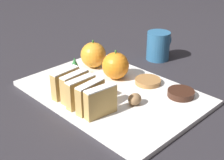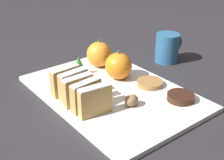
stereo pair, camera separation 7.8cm
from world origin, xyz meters
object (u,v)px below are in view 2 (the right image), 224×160
coffee_mug (167,48)px  orange_far (99,54)px  orange_near (119,66)px  chocolate_cookie (181,97)px  walnut (131,100)px

coffee_mug → orange_far: bearing=159.1°
orange_near → chocolate_cookie: bearing=-77.0°
orange_near → orange_far: size_ratio=0.98×
chocolate_cookie → coffee_mug: size_ratio=0.64×
orange_near → walnut: orange_near is taller
orange_far → chocolate_cookie: orange_far is taller
orange_near → coffee_mug: bearing=5.4°
orange_near → coffee_mug: 0.22m
coffee_mug → orange_near: bearing=-174.6°
walnut → coffee_mug: size_ratio=0.33×
orange_far → coffee_mug: bearing=-20.9°
walnut → chocolate_cookie: bearing=-25.6°
walnut → coffee_mug: 0.32m
orange_far → walnut: orange_far is taller
orange_near → coffee_mug: orange_near is taller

